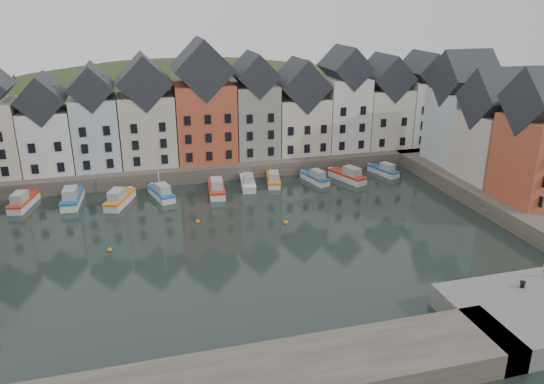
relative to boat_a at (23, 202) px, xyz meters
name	(u,v)px	position (x,y,z in m)	size (l,w,h in m)	color
ground	(245,248)	(24.70, -18.88, -0.72)	(260.00, 260.00, 0.00)	black
far_quay	(204,160)	(24.70, 11.12, 0.28)	(90.00, 16.00, 2.00)	#473E36
right_quay	(521,197)	(61.70, -15.88, 0.28)	(14.00, 54.00, 2.00)	#473E36
hillside	(190,211)	(24.72, 37.12, -18.68)	(153.60, 70.40, 64.00)	#28351A
far_terrace	(224,112)	(27.91, 9.12, 8.16)	(72.37, 8.16, 17.78)	beige
right_terrace	(498,128)	(60.70, -10.80, 8.20)	(8.30, 24.25, 16.36)	silver
mooring_buoys	(201,231)	(20.70, -13.54, -0.57)	(20.50, 5.50, 0.50)	orange
boat_a	(23,202)	(0.00, 0.00, 0.00)	(3.35, 6.55, 2.41)	silver
boat_b	(72,198)	(5.96, -0.50, 0.07)	(2.68, 7.02, 2.64)	silver
boat_c	(119,199)	(11.82, -2.38, 0.02)	(4.24, 6.75, 2.48)	silver
boat_d	(162,193)	(17.25, -1.40, 0.04)	(3.40, 6.36, 11.61)	silver
boat_e	(216,188)	(24.55, -1.72, 0.04)	(2.77, 6.84, 2.55)	silver
boat_f	(248,183)	(29.22, -0.33, -0.03)	(2.69, 6.19, 2.30)	silver
boat_g	(273,180)	(33.06, 0.05, -0.06)	(2.94, 5.98, 2.20)	silver
boat_h	(315,178)	(39.16, -0.69, -0.09)	(2.99, 5.77, 2.12)	silver
boat_i	(348,176)	(43.93, -1.41, 0.01)	(4.09, 6.66, 2.45)	silver
boat_j	(384,171)	(50.27, -0.18, -0.10)	(3.17, 5.65, 2.07)	silver
mooring_bollard	(523,284)	(44.87, -36.45, 1.59)	(0.48, 0.48, 0.56)	black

